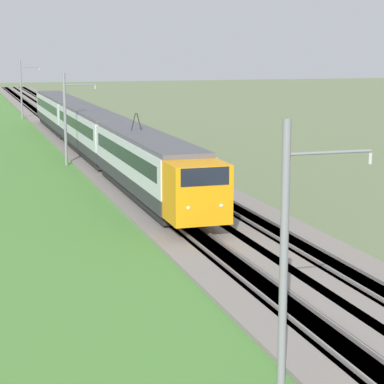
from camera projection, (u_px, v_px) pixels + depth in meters
name	position (u px, v px, depth m)	size (l,w,h in m)	color
ballast_main	(97.00, 160.00, 61.05)	(240.00, 4.40, 0.30)	gray
ballast_adjacent	(143.00, 158.00, 62.18)	(240.00, 4.40, 0.30)	gray
track_main	(97.00, 160.00, 61.05)	(240.00, 1.57, 0.45)	#4C4238
track_adjacent	(143.00, 158.00, 62.18)	(240.00, 1.57, 0.45)	#4C4238
grass_verge	(16.00, 165.00, 59.17)	(240.00, 13.23, 0.12)	#4C8438
passenger_train	(91.00, 129.00, 62.95)	(60.67, 2.92, 5.14)	orange
catenary_mast_near	(286.00, 256.00, 19.33)	(0.22, 2.56, 7.36)	slate
catenary_mast_mid	(66.00, 119.00, 57.77)	(0.22, 2.56, 7.26)	slate
catenary_mast_far	(22.00, 89.00, 96.16)	(0.22, 2.56, 7.64)	slate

